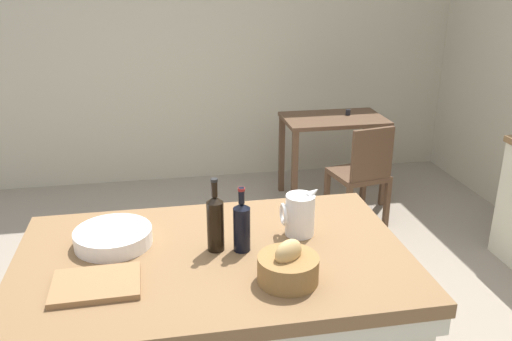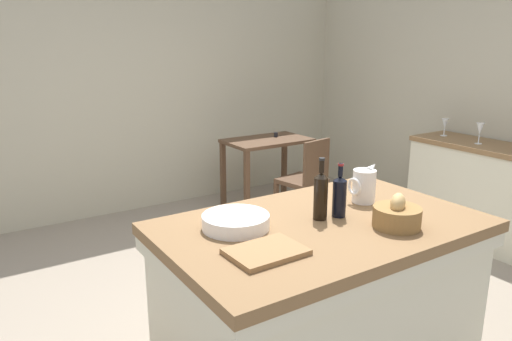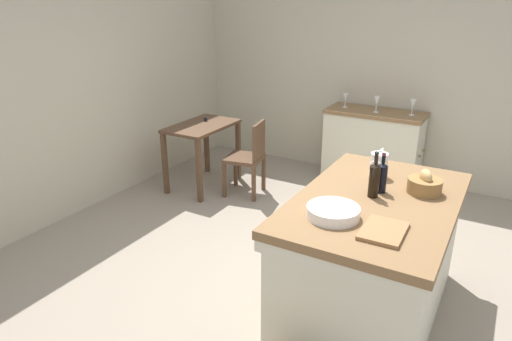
% 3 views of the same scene
% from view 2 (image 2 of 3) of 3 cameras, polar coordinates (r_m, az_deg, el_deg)
% --- Properties ---
extents(ground_plane, '(6.76, 6.76, 0.00)m').
position_cam_2_polar(ground_plane, '(3.48, 2.56, -16.03)').
color(ground_plane, gray).
extents(wall_back, '(5.32, 0.12, 2.60)m').
position_cam_2_polar(wall_back, '(5.34, -13.89, 9.27)').
color(wall_back, '#B2AA93').
rests_on(wall_back, ground).
extents(wall_right, '(0.12, 5.20, 2.60)m').
position_cam_2_polar(wall_right, '(5.00, 28.07, 7.59)').
color(wall_right, '#B2AA93').
rests_on(wall_right, ground).
extents(island_table, '(1.64, 1.02, 0.91)m').
position_cam_2_polar(island_table, '(2.66, 7.50, -14.53)').
color(island_table, brown).
rests_on(island_table, ground).
extents(side_cabinet, '(0.52, 1.18, 0.91)m').
position_cam_2_polar(side_cabinet, '(4.89, 24.44, -2.23)').
color(side_cabinet, brown).
rests_on(side_cabinet, ground).
extents(writing_desk, '(0.90, 0.56, 0.83)m').
position_cam_2_polar(writing_desk, '(5.22, 1.33, 2.34)').
color(writing_desk, '#513826').
rests_on(writing_desk, ground).
extents(wooden_chair, '(0.47, 0.47, 0.88)m').
position_cam_2_polar(wooden_chair, '(4.81, 5.97, -0.98)').
color(wooden_chair, '#513826').
rests_on(wooden_chair, ground).
extents(pitcher, '(0.17, 0.13, 0.23)m').
position_cam_2_polar(pitcher, '(2.79, 12.64, -1.76)').
color(pitcher, white).
rests_on(pitcher, island_table).
extents(wash_bowl, '(0.33, 0.33, 0.07)m').
position_cam_2_polar(wash_bowl, '(2.36, -2.42, -6.05)').
color(wash_bowl, white).
rests_on(wash_bowl, island_table).
extents(bread_basket, '(0.23, 0.23, 0.17)m').
position_cam_2_polar(bread_basket, '(2.47, 16.34, -5.10)').
color(bread_basket, olive).
rests_on(bread_basket, island_table).
extents(cutting_board, '(0.33, 0.24, 0.02)m').
position_cam_2_polar(cutting_board, '(2.09, 1.19, -9.59)').
color(cutting_board, olive).
rests_on(cutting_board, island_table).
extents(wine_bottle_dark, '(0.07, 0.07, 0.28)m').
position_cam_2_polar(wine_bottle_dark, '(2.53, 9.85, -2.90)').
color(wine_bottle_dark, black).
rests_on(wine_bottle_dark, island_table).
extents(wine_bottle_amber, '(0.07, 0.07, 0.32)m').
position_cam_2_polar(wine_bottle_amber, '(2.47, 7.66, -2.85)').
color(wine_bottle_amber, black).
rests_on(wine_bottle_amber, island_table).
extents(wine_glass_left, '(0.07, 0.07, 0.19)m').
position_cam_2_polar(wine_glass_left, '(4.71, 24.98, 4.42)').
color(wine_glass_left, white).
rests_on(wine_glass_left, side_cabinet).
extents(wine_glass_middle, '(0.07, 0.07, 0.17)m').
position_cam_2_polar(wine_glass_middle, '(4.99, 21.45, 5.14)').
color(wine_glass_middle, white).
rests_on(wine_glass_middle, side_cabinet).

